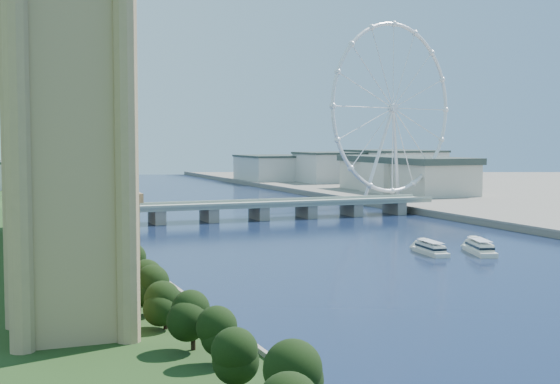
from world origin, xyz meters
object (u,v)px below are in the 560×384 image
london_eye (393,109)px  tour_boat_far (480,254)px  victoria_tower (66,105)px  tour_boat_near (430,254)px

london_eye → tour_boat_far: london_eye is taller
victoria_tower → tour_boat_near: 186.63m
victoria_tower → tour_boat_near: (153.18, 91.63, -54.49)m
london_eye → tour_boat_near: (-101.80, -208.44, -67.52)m
victoria_tower → london_eye: size_ratio=0.90×
victoria_tower → tour_boat_far: 200.01m
tour_boat_near → tour_boat_far: bearing=-10.5°
victoria_tower → london_eye: bearing=49.6°
tour_boat_near → tour_boat_far: tour_boat_far is taller
tour_boat_far → tour_boat_near: bearing=-179.5°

